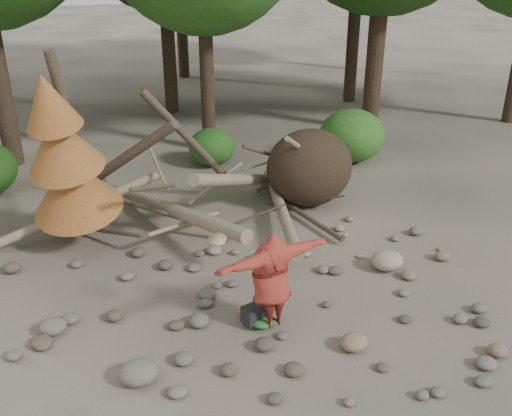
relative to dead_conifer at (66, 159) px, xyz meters
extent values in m
plane|color=#514C44|center=(3.12, -3.37, -2.11)|extent=(120.00, 120.00, 0.00)
ellipsoid|color=#332619|center=(5.72, 0.93, -1.12)|extent=(2.20, 1.87, 1.98)
cylinder|color=gray|center=(2.12, 0.33, -1.56)|extent=(2.61, 5.11, 1.08)
cylinder|color=gray|center=(3.92, 0.83, -1.21)|extent=(3.18, 3.71, 1.90)
cylinder|color=brown|center=(0.92, 1.23, -0.71)|extent=(3.08, 1.91, 2.49)
cylinder|color=gray|center=(4.72, 0.13, -1.76)|extent=(1.13, 4.98, 0.43)
cylinder|color=brown|center=(2.82, 1.43, -0.31)|extent=(2.39, 1.03, 2.89)
cylinder|color=gray|center=(0.12, 0.63, -1.41)|extent=(3.71, 0.86, 1.20)
cylinder|color=#4C3F30|center=(0.62, 0.13, -1.81)|extent=(1.52, 1.70, 0.49)
cylinder|color=gray|center=(3.32, 1.03, -1.31)|extent=(1.57, 0.85, 0.69)
cylinder|color=#4C3F30|center=(4.92, 1.53, -0.91)|extent=(1.92, 1.25, 1.10)
cylinder|color=gray|center=(1.92, 0.83, -0.61)|extent=(0.37, 1.42, 0.85)
cylinder|color=#4C3F30|center=(5.32, -0.17, -1.96)|extent=(0.79, 2.54, 0.12)
cylinder|color=gray|center=(2.32, -0.27, -1.66)|extent=(1.78, 1.11, 0.29)
cylinder|color=#4C3F30|center=(0.22, 0.43, 0.09)|extent=(0.67, 1.13, 4.35)
cone|color=brown|center=(0.06, 0.12, -0.61)|extent=(2.06, 2.13, 1.86)
cone|color=brown|center=(-0.05, -0.09, 0.39)|extent=(1.71, 1.78, 1.65)
cone|color=brown|center=(-0.14, -0.28, 1.29)|extent=(1.23, 1.30, 1.41)
cylinder|color=#38281C|center=(4.12, 5.83, 1.46)|extent=(0.44, 0.44, 7.14)
cylinder|color=#38281C|center=(11.12, 10.43, 1.95)|extent=(0.50, 0.50, 8.12)
ellipsoid|color=#295F1B|center=(3.92, 4.43, -1.55)|extent=(1.40, 1.40, 1.12)
ellipsoid|color=#337123|center=(8.12, 3.63, -1.31)|extent=(2.00, 2.00, 1.60)
imported|color=maroon|center=(3.25, -3.82, -1.14)|extent=(2.28, 1.14, 1.79)
cylinder|color=#8C7F58|center=(2.36, -3.76, -0.27)|extent=(0.36, 0.35, 0.13)
cube|color=black|center=(3.02, -3.66, -1.96)|extent=(0.54, 0.44, 0.31)
ellipsoid|color=#28642D|center=(3.11, -3.81, -2.04)|extent=(0.38, 0.32, 0.14)
ellipsoid|color=#B36D1E|center=(2.95, -3.39, -2.05)|extent=(0.35, 0.29, 0.13)
ellipsoid|color=#6A6259|center=(0.91, -4.59, -1.93)|extent=(0.60, 0.54, 0.36)
ellipsoid|color=#866E53|center=(4.40, -4.77, -1.97)|extent=(0.46, 0.42, 0.28)
ellipsoid|color=gray|center=(6.14, -2.58, -1.91)|extent=(0.66, 0.60, 0.40)
ellipsoid|color=#665E56|center=(-0.42, -2.97, -1.97)|extent=(0.47, 0.43, 0.28)
camera|label=1|loc=(0.78, -11.64, 4.01)|focal=40.00mm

